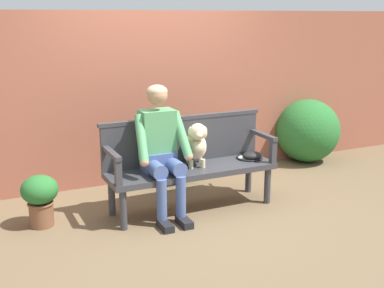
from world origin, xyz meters
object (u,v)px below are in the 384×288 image
Objects in this scene: garden_bench at (192,173)px; dog_on_bench at (196,144)px; person_seated at (161,146)px; tennis_racket at (248,157)px; baseball_glove at (252,156)px; potted_plant at (40,196)px.

garden_bench is 0.30m from dog_on_bench.
tennis_racket is at bearing 3.91° from person_seated.
baseball_glove is 0.43× the size of potted_plant.
potted_plant is (-1.50, 0.23, -0.10)m from garden_bench.
potted_plant is at bearing 168.18° from person_seated.
person_seated is 1.25m from potted_plant.
baseball_glove is (0.71, -0.02, 0.10)m from garden_bench.
garden_bench is at bearing -167.37° from baseball_glove.
tennis_racket is at bearing 4.70° from garden_bench.
potted_plant is at bearing -171.94° from baseball_glove.
baseball_glove is at bearing -3.74° from dog_on_bench.
baseball_glove is at bearing -91.58° from tennis_racket.
potted_plant is at bearing 175.66° from tennis_racket.
baseball_glove is at bearing -0.51° from person_seated.
dog_on_bench is at bearing -176.60° from tennis_racket.
tennis_racket is 1.13× the size of potted_plant.
dog_on_bench is at bearing -7.60° from potted_plant.
dog_on_bench reaches higher than baseball_glove.
person_seated reaches higher than garden_bench.
dog_on_bench is 0.94× the size of potted_plant.
tennis_racket is 2.23m from potted_plant.
garden_bench is at bearing -8.60° from potted_plant.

